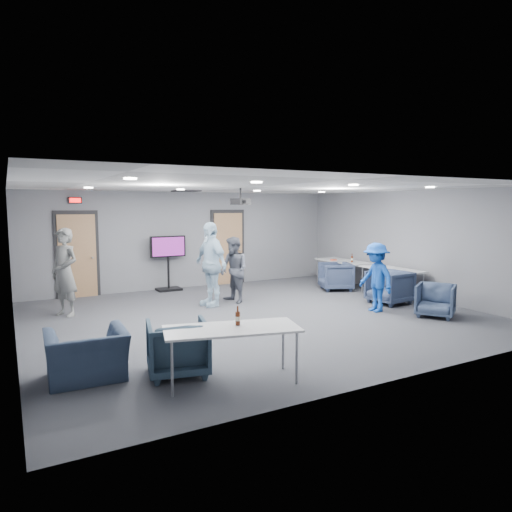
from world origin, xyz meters
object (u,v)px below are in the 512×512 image
person_d (376,277)px  table_front_left (232,331)px  person_b (234,270)px  bottle_front (238,318)px  table_right_b (392,270)px  chair_front_b (87,355)px  table_right_a (343,262)px  projector (241,201)px  chair_right_c (435,300)px  chair_right_a (336,276)px  person_c (211,264)px  person_a (65,272)px  chair_front_a (178,348)px  chair_right_b (389,287)px  tv_stand (168,260)px  bottle_right (352,259)px

person_d → table_front_left: (-4.52, -2.13, -0.07)m
person_b → table_front_left: person_b is taller
person_b → bottle_front: size_ratio=6.10×
table_right_b → chair_front_b: bearing=105.6°
table_right_a → projector: (-4.16, -1.62, 1.72)m
chair_right_c → projector: 4.58m
chair_right_a → bottle_front: bearing=-26.2°
person_c → chair_right_c: (3.70, -3.24, -0.63)m
person_a → table_right_a: person_a is taller
chair_front_a → table_right_b: 7.05m
chair_right_b → tv_stand: tv_stand is taller
chair_right_a → chair_front_b: bearing=-39.8°
chair_right_b → tv_stand: (-4.05, 4.18, 0.45)m
chair_front_a → table_right_a: (6.57, 4.45, 0.31)m
chair_right_a → chair_right_b: chair_right_b is taller
person_b → projector: (-0.34, -1.04, 1.61)m
bottle_right → projector: 4.57m
chair_right_a → chair_right_c: chair_right_a is taller
person_d → projector: 3.38m
chair_front_a → projector: projector is taller
person_b → person_d: person_b is taller
person_a → table_right_a: bearing=56.2°
person_c → chair_front_b: bearing=-53.6°
table_right_a → table_right_b: 1.90m
chair_right_c → bottle_right: 3.57m
table_right_a → bottle_right: bottle_right is taller
person_c → bottle_right: size_ratio=7.99×
person_c → table_right_a: size_ratio=1.09×
chair_front_a → bottle_front: (0.66, -0.52, 0.45)m
bottle_right → chair_right_b: bearing=-106.6°
tv_stand → bottle_right: bearing=-24.4°
chair_right_b → person_d: bearing=-67.0°
table_front_left → bottle_right: bearing=51.9°
bottle_front → tv_stand: bearing=79.8°
chair_right_a → chair_right_c: bearing=21.6°
bottle_right → projector: size_ratio=0.58×
person_c → table_front_left: person_c is taller
person_b → person_c: 0.66m
person_a → chair_right_c: (6.77, -3.82, -0.58)m
table_right_a → chair_front_b: bearing=117.7°
chair_right_a → projector: size_ratio=1.98×
person_a → tv_stand: (2.81, 1.77, -0.08)m
chair_front_b → table_front_left: size_ratio=0.54×
table_right_b → projector: 4.51m
chair_right_c → chair_front_a: bearing=-117.4°
chair_right_b → chair_right_a: bearing=175.8°
chair_front_b → bottle_front: bearing=155.0°
chair_right_b → projector: size_ratio=2.05×
person_d → chair_right_a: bearing=164.5°
person_b → table_front_left: bearing=-34.6°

